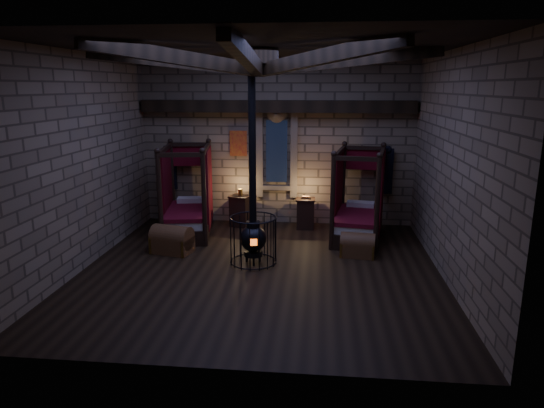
# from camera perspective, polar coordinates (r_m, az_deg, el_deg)

# --- Properties ---
(room) EXTENTS (7.02, 7.02, 4.29)m
(room) POSITION_cam_1_polar(r_m,az_deg,el_deg) (9.12, -1.44, 14.97)
(room) COLOR black
(room) RESTS_ON ground
(bed_left) EXTENTS (1.39, 2.19, 2.14)m
(bed_left) POSITION_cam_1_polar(r_m,az_deg,el_deg) (12.07, -9.82, -0.96)
(bed_left) COLOR black
(bed_left) RESTS_ON ground
(bed_right) EXTENTS (1.37, 2.15, 2.10)m
(bed_right) POSITION_cam_1_polar(r_m,az_deg,el_deg) (11.70, 10.08, -1.48)
(bed_right) COLOR black
(bed_right) RESTS_ON ground
(trunk_left) EXTENTS (0.95, 0.72, 0.62)m
(trunk_left) POSITION_cam_1_polar(r_m,az_deg,el_deg) (10.79, -11.69, -4.20)
(trunk_left) COLOR brown
(trunk_left) RESTS_ON ground
(trunk_right) EXTENTS (0.77, 0.54, 0.53)m
(trunk_right) POSITION_cam_1_polar(r_m,az_deg,el_deg) (10.52, 10.03, -4.84)
(trunk_right) COLOR brown
(trunk_right) RESTS_ON ground
(nightstand_left) EXTENTS (0.61, 0.59, 0.98)m
(nightstand_left) POSITION_cam_1_polar(r_m,az_deg,el_deg) (12.55, -3.72, -0.75)
(nightstand_left) COLOR black
(nightstand_left) RESTS_ON ground
(nightstand_right) EXTENTS (0.49, 0.47, 0.84)m
(nightstand_right) POSITION_cam_1_polar(r_m,az_deg,el_deg) (12.36, 3.95, -1.08)
(nightstand_right) COLOR black
(nightstand_right) RESTS_ON ground
(stove) EXTENTS (0.96, 0.96, 4.05)m
(stove) POSITION_cam_1_polar(r_m,az_deg,el_deg) (9.85, -2.23, -3.66)
(stove) COLOR black
(stove) RESTS_ON ground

